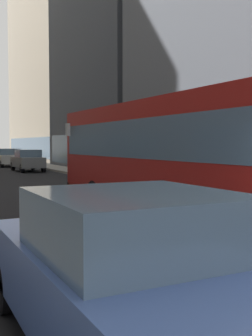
{
  "coord_description": "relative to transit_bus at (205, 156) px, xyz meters",
  "views": [
    {
      "loc": [
        -4.55,
        -3.1,
        2.05
      ],
      "look_at": [
        0.48,
        6.89,
        1.4
      ],
      "focal_mm": 44.45,
      "sensor_mm": 36.0,
      "label": 1
    }
  ],
  "objects": [
    {
      "name": "sidewalk_right",
      "position": [
        4.5,
        30.6,
        -1.7
      ],
      "size": [
        2.4,
        110.0,
        0.15
      ],
      "primitive_type": "cube",
      "color": "#9E9991",
      "rests_on": "ground"
    },
    {
      "name": "transit_bus",
      "position": [
        0.0,
        0.0,
        0.0
      ],
      "size": [
        2.78,
        11.53,
        3.05
      ],
      "color": "red",
      "rests_on": "ground"
    },
    {
      "name": "car_blue_hatchback",
      "position": [
        -4.0,
        -4.04,
        -0.96
      ],
      "size": [
        1.84,
        4.01,
        1.62
      ],
      "color": "#4C6BB7",
      "rests_on": "ground"
    },
    {
      "name": "car_grey_wagon",
      "position": [
        1.6,
        23.37,
        -0.96
      ],
      "size": [
        1.76,
        3.94,
        1.62
      ],
      "color": "slate",
      "rests_on": "ground"
    },
    {
      "name": "building_right_far",
      "position": [
        10.7,
        44.03,
        15.49
      ],
      "size": [
        8.07,
        23.75,
        34.55
      ],
      "color": "#A0937F",
      "rests_on": "ground"
    },
    {
      "name": "car_white_van",
      "position": [
        1.6,
        30.99,
        -0.95
      ],
      "size": [
        1.92,
        4.7,
        1.62
      ],
      "color": "silver",
      "rests_on": "ground"
    },
    {
      "name": "building_right_mid",
      "position": [
        10.7,
        23.17,
        8.23
      ],
      "size": [
        10.62,
        14.69,
        20.03
      ],
      "color": "#4C515B",
      "rests_on": "ground"
    }
  ]
}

